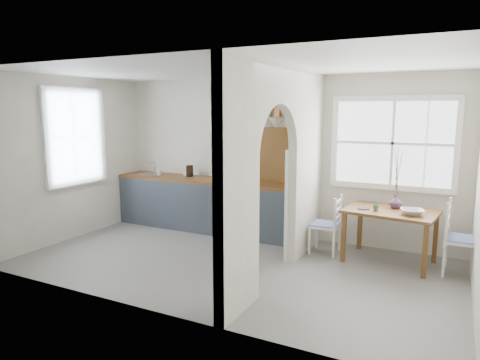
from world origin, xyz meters
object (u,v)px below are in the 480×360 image
at_px(chair_left, 325,224).
at_px(chair_right, 464,239).
at_px(kettle, 294,178).
at_px(dining_table, 389,236).
at_px(vase, 396,202).

bearing_deg(chair_left, chair_right, 87.21).
distance_m(chair_left, kettle, 0.86).
xyz_separation_m(dining_table, chair_right, (0.90, -0.07, 0.11)).
height_order(chair_left, kettle, kettle).
relative_size(chair_left, vase, 4.84).
bearing_deg(vase, dining_table, -102.35).
bearing_deg(chair_right, chair_left, 90.97).
relative_size(chair_right, vase, 5.34).
xyz_separation_m(kettle, vase, (1.50, -0.06, -0.21)).
relative_size(chair_right, kettle, 3.56).
height_order(chair_left, vase, vase).
bearing_deg(dining_table, chair_left, -171.94).
bearing_deg(chair_left, dining_table, 89.59).
bearing_deg(chair_right, dining_table, 88.59).
bearing_deg(chair_right, kettle, 85.84).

